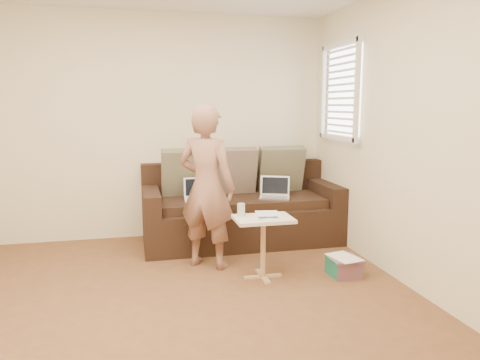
% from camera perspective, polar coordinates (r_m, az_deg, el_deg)
% --- Properties ---
extents(floor, '(4.50, 4.50, 0.00)m').
position_cam_1_polar(floor, '(3.55, -7.76, -16.68)').
color(floor, brown).
rests_on(floor, ground).
extents(wall_back, '(4.00, 0.00, 4.00)m').
position_cam_1_polar(wall_back, '(5.45, -10.36, 6.51)').
color(wall_back, beige).
rests_on(wall_back, ground).
extents(wall_front, '(4.00, 0.00, 4.00)m').
position_cam_1_polar(wall_front, '(1.01, 3.13, -5.20)').
color(wall_front, beige).
rests_on(wall_front, ground).
extents(wall_right, '(0.00, 4.50, 4.50)m').
position_cam_1_polar(wall_right, '(3.92, 22.39, 4.93)').
color(wall_right, beige).
rests_on(wall_right, ground).
extents(window_blinds, '(0.12, 0.88, 1.08)m').
position_cam_1_polar(window_blinds, '(5.19, 12.43, 10.73)').
color(window_blinds, white).
rests_on(window_blinds, wall_right).
extents(sofa, '(2.20, 0.95, 0.85)m').
position_cam_1_polar(sofa, '(5.22, 0.13, -3.16)').
color(sofa, black).
rests_on(sofa, ground).
extents(pillow_left, '(0.55, 0.29, 0.57)m').
position_cam_1_polar(pillow_left, '(5.25, -6.77, 0.90)').
color(pillow_left, brown).
rests_on(pillow_left, sofa).
extents(pillow_mid, '(0.55, 0.27, 0.57)m').
position_cam_1_polar(pillow_mid, '(5.34, -0.91, 1.11)').
color(pillow_mid, brown).
rests_on(pillow_mid, sofa).
extents(pillow_right, '(0.55, 0.28, 0.57)m').
position_cam_1_polar(pillow_right, '(5.53, 5.11, 1.35)').
color(pillow_right, brown).
rests_on(pillow_right, sofa).
extents(laptop_silver, '(0.40, 0.35, 0.22)m').
position_cam_1_polar(laptop_silver, '(5.14, 4.35, -2.29)').
color(laptop_silver, '#B7BABC').
rests_on(laptop_silver, sofa).
extents(laptop_white, '(0.35, 0.26, 0.24)m').
position_cam_1_polar(laptop_white, '(5.04, -5.04, -2.54)').
color(laptop_white, white).
rests_on(laptop_white, sofa).
extents(person, '(0.69, 0.65, 1.57)m').
position_cam_1_polar(person, '(4.35, -4.17, -0.88)').
color(person, brown).
rests_on(person, ground).
extents(side_table, '(0.51, 0.36, 0.57)m').
position_cam_1_polar(side_table, '(4.17, 2.90, -8.44)').
color(side_table, silver).
rests_on(side_table, ground).
extents(drinking_glass, '(0.07, 0.07, 0.12)m').
position_cam_1_polar(drinking_glass, '(4.09, 0.14, -3.78)').
color(drinking_glass, silver).
rests_on(drinking_glass, side_table).
extents(scissors, '(0.20, 0.15, 0.02)m').
position_cam_1_polar(scissors, '(4.05, 3.54, -4.68)').
color(scissors, silver).
rests_on(scissors, side_table).
extents(paper_on_table, '(0.25, 0.33, 0.00)m').
position_cam_1_polar(paper_on_table, '(4.19, 3.53, -4.31)').
color(paper_on_table, white).
rests_on(paper_on_table, side_table).
extents(striped_box, '(0.28, 0.28, 0.18)m').
position_cam_1_polar(striped_box, '(4.38, 12.86, -10.45)').
color(striped_box, '#C61D59').
rests_on(striped_box, ground).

